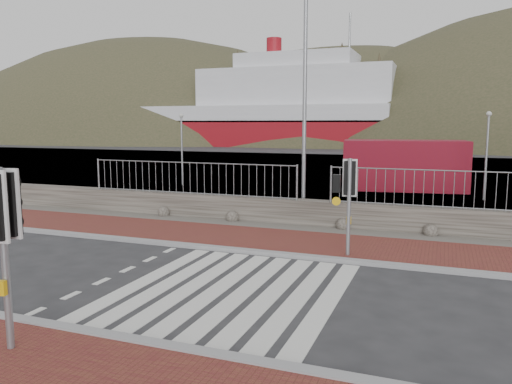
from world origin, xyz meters
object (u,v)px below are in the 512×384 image
at_px(streetlight, 308,94).
at_px(traffic_signal_far, 348,186).
at_px(shipping_container, 404,165).
at_px(ferry, 258,112).
at_px(traffic_signal_near, 2,221).

bearing_deg(streetlight, traffic_signal_far, -46.33).
bearing_deg(traffic_signal_far, streetlight, -70.80).
distance_m(traffic_signal_far, shipping_container, 15.04).
distance_m(streetlight, shipping_container, 11.29).
bearing_deg(shipping_container, ferry, 109.94).
height_order(traffic_signal_near, shipping_container, traffic_signal_near).
bearing_deg(traffic_signal_near, ferry, 96.97).
bearing_deg(streetlight, traffic_signal_near, -80.78).
bearing_deg(traffic_signal_near, streetlight, 72.06).
relative_size(ferry, traffic_signal_near, 17.14).
bearing_deg(traffic_signal_near, traffic_signal_far, 51.94).
xyz_separation_m(streetlight, shipping_container, (2.63, 10.47, -3.29)).
height_order(traffic_signal_near, traffic_signal_far, traffic_signal_near).
relative_size(streetlight, shipping_container, 1.28).
xyz_separation_m(traffic_signal_far, streetlight, (-2.32, 4.55, 2.70)).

